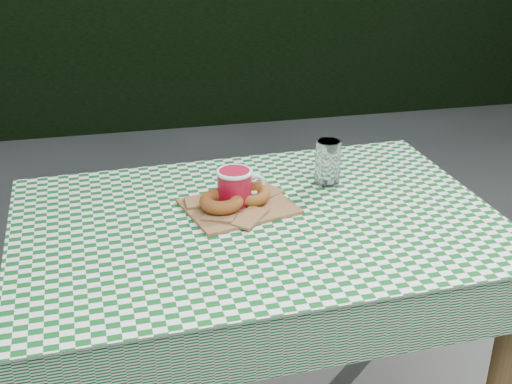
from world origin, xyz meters
TOP-DOWN VIEW (x-y plane):
  - table at (0.11, 0.04)m, footprint 1.22×0.84m
  - tablecloth at (0.11, 0.04)m, footprint 1.24×0.86m
  - paper_bag at (0.08, 0.11)m, footprint 0.31×0.27m
  - bagel_front at (0.03, 0.10)m, footprint 0.12×0.12m
  - bagel_back at (0.12, 0.13)m, footprint 0.12×0.12m
  - coffee_mug at (0.07, 0.13)m, footprint 0.20×0.20m
  - drinking_glass at (0.35, 0.21)m, footprint 0.09×0.09m

SIDE VIEW (x-z plane):
  - table at x=0.11m, z-range 0.00..0.75m
  - tablecloth at x=0.11m, z-range 0.75..0.76m
  - paper_bag at x=0.08m, z-range 0.76..0.77m
  - bagel_back at x=0.12m, z-range 0.77..0.80m
  - bagel_front at x=0.03m, z-range 0.77..0.81m
  - coffee_mug at x=0.07m, z-range 0.76..0.85m
  - drinking_glass at x=0.35m, z-range 0.76..0.88m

